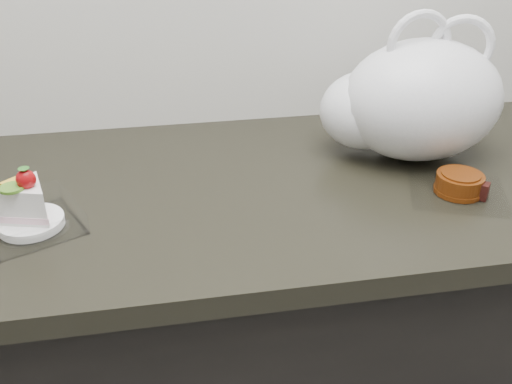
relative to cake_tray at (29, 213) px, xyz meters
name	(u,v)px	position (x,y,z in m)	size (l,w,h in m)	color
counter	(252,356)	(0.38, 0.09, -0.48)	(2.04, 0.64, 0.90)	black
cake_tray	(29,213)	(0.00, 0.00, 0.00)	(0.19, 0.19, 0.11)	white
mooncake_wrap	(460,185)	(0.74, -0.01, -0.01)	(0.21, 0.21, 0.04)	white
plastic_bag	(411,101)	(0.71, 0.16, 0.09)	(0.37, 0.28, 0.29)	white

